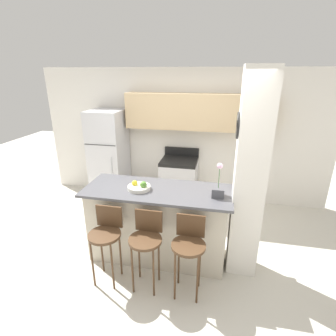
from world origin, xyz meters
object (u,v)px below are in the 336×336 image
at_px(refrigerator, 109,156).
at_px(trash_bin, 133,197).
at_px(bar_stool_mid, 146,239).
at_px(stove_range, 179,182).
at_px(bar_stool_left, 106,234).
at_px(bar_stool_right, 189,245).
at_px(orchid_vase, 218,189).
at_px(fruit_bowl, 139,187).

bearing_deg(refrigerator, trash_bin, -24.43).
bearing_deg(bar_stool_mid, trash_bin, 114.03).
distance_m(stove_range, trash_bin, 0.95).
bearing_deg(stove_range, bar_stool_left, -103.49).
distance_m(stove_range, bar_stool_right, 2.23).
distance_m(bar_stool_left, orchid_vase, 1.46).
xyz_separation_m(bar_stool_mid, bar_stool_right, (0.50, 0.00, 0.00)).
height_order(stove_range, trash_bin, stove_range).
distance_m(bar_stool_mid, bar_stool_right, 0.50).
bearing_deg(bar_stool_mid, bar_stool_right, 0.00).
relative_size(bar_stool_right, trash_bin, 2.53).
relative_size(stove_range, bar_stool_left, 1.11).
xyz_separation_m(refrigerator, orchid_vase, (2.15, -1.60, 0.23)).
height_order(bar_stool_left, bar_stool_mid, same).
bearing_deg(bar_stool_left, trash_bin, 100.21).
relative_size(stove_range, orchid_vase, 2.47).
height_order(refrigerator, bar_stool_left, refrigerator).
height_order(stove_range, bar_stool_mid, stove_range).
xyz_separation_m(bar_stool_right, trash_bin, (-1.34, 1.88, -0.46)).
height_order(bar_stool_left, orchid_vase, orchid_vase).
xyz_separation_m(bar_stool_left, bar_stool_right, (1.00, 0.00, 0.00)).
distance_m(bar_stool_right, trash_bin, 2.35).
relative_size(stove_range, bar_stool_mid, 1.11).
bearing_deg(trash_bin, refrigerator, 155.57).
distance_m(refrigerator, stove_range, 1.46).
bearing_deg(orchid_vase, bar_stool_mid, -146.45).
height_order(bar_stool_left, trash_bin, bar_stool_left).
height_order(stove_range, fruit_bowl, fruit_bowl).
relative_size(orchid_vase, trash_bin, 1.14).
bearing_deg(refrigerator, stove_range, 2.03).
height_order(bar_stool_mid, orchid_vase, orchid_vase).
relative_size(bar_stool_right, fruit_bowl, 3.27).
relative_size(refrigerator, bar_stool_right, 1.87).
height_order(refrigerator, bar_stool_right, refrigerator).
bearing_deg(stove_range, bar_stool_right, -77.60).
bearing_deg(trash_bin, orchid_vase, -40.15).
bearing_deg(bar_stool_left, bar_stool_right, 0.00).
distance_m(bar_stool_left, trash_bin, 1.96).
xyz_separation_m(orchid_vase, fruit_bowl, (-1.01, -0.01, -0.06)).
xyz_separation_m(bar_stool_right, fruit_bowl, (-0.73, 0.51, 0.42)).
bearing_deg(fruit_bowl, bar_stool_left, -117.88).
relative_size(stove_range, trash_bin, 2.82).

